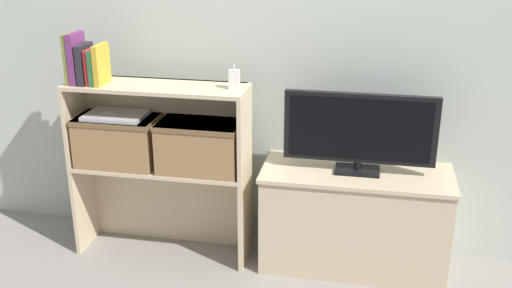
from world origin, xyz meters
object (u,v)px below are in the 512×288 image
(book_forest, at_px, (96,67))
(storage_basket_left, at_px, (118,139))
(book_plum, at_px, (77,58))
(book_charcoal, at_px, (85,64))
(book_crimson, at_px, (91,66))
(book_mustard, at_px, (101,64))
(baby_monitor, at_px, (234,79))
(laptop, at_px, (116,115))
(storage_basket_right, at_px, (200,145))
(tv, at_px, (360,130))
(book_olive, at_px, (71,58))
(tv_stand, at_px, (354,219))

(book_forest, distance_m, storage_basket_left, 0.39)
(storage_basket_left, bearing_deg, book_plum, -172.16)
(book_charcoal, distance_m, book_crimson, 0.04)
(book_plum, bearing_deg, book_mustard, -0.00)
(baby_monitor, distance_m, laptop, 0.66)
(storage_basket_right, distance_m, laptop, 0.46)
(book_mustard, bearing_deg, book_charcoal, 180.00)
(tv, height_order, book_olive, book_olive)
(book_charcoal, relative_size, book_forest, 1.13)
(book_plum, height_order, baby_monitor, book_plum)
(book_mustard, height_order, storage_basket_left, book_mustard)
(book_plum, xyz_separation_m, book_charcoal, (0.04, -0.00, -0.03))
(book_olive, bearing_deg, baby_monitor, 2.67)
(book_plum, relative_size, book_charcoal, 1.27)
(tv, height_order, book_mustard, book_mustard)
(book_crimson, xyz_separation_m, baby_monitor, (0.72, 0.04, -0.04))
(book_olive, bearing_deg, storage_basket_left, 6.66)
(book_forest, relative_size, laptop, 0.58)
(book_mustard, distance_m, baby_monitor, 0.67)
(book_mustard, bearing_deg, tv_stand, 4.22)
(storage_basket_right, bearing_deg, baby_monitor, 4.73)
(book_forest, xyz_separation_m, storage_basket_right, (0.51, 0.02, -0.39))
(book_charcoal, xyz_separation_m, book_forest, (0.06, 0.00, -0.01))
(book_olive, xyz_separation_m, baby_monitor, (0.82, 0.04, -0.08))
(storage_basket_left, relative_size, storage_basket_right, 1.00)
(baby_monitor, relative_size, laptop, 0.41)
(book_olive, xyz_separation_m, book_plum, (0.03, 0.00, 0.00))
(storage_basket_right, bearing_deg, book_forest, -177.38)
(baby_monitor, distance_m, storage_basket_right, 0.39)
(book_olive, bearing_deg, laptop, 6.66)
(book_crimson, height_order, book_forest, book_crimson)
(book_charcoal, height_order, laptop, book_charcoal)
(book_charcoal, relative_size, storage_basket_left, 0.47)
(book_plum, xyz_separation_m, storage_basket_left, (0.17, 0.02, -0.42))
(book_olive, height_order, book_crimson, book_olive)
(book_charcoal, height_order, baby_monitor, book_charcoal)
(laptop, bearing_deg, tv_stand, 3.28)
(baby_monitor, xyz_separation_m, storage_basket_left, (-0.62, -0.01, -0.35))
(baby_monitor, height_order, laptop, baby_monitor)
(laptop, bearing_deg, storage_basket_left, 90.00)
(book_charcoal, bearing_deg, storage_basket_left, 10.25)
(book_plum, bearing_deg, tv_stand, 3.83)
(baby_monitor, bearing_deg, tv, 5.06)
(book_crimson, xyz_separation_m, book_mustard, (0.05, 0.00, 0.01))
(baby_monitor, distance_m, storage_basket_left, 0.71)
(tv, height_order, book_plum, book_plum)
(book_crimson, bearing_deg, tv, 3.98)
(tv, relative_size, baby_monitor, 5.93)
(book_forest, height_order, storage_basket_left, book_forest)
(storage_basket_left, bearing_deg, tv, 3.20)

